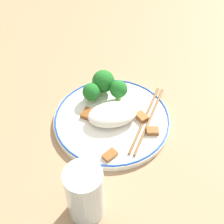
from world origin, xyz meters
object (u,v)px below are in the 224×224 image
object	(u,v)px
plate	(112,120)
chopsticks	(147,119)
broccoli_back_center	(102,81)
broccoli_back_left	(119,89)
drinking_glass	(85,194)
broccoli_back_right	(91,92)

from	to	relation	value
plate	chopsticks	xyz separation A→B (m)	(0.07, -0.02, 0.01)
chopsticks	broccoli_back_center	bearing A→B (deg)	124.60
plate	broccoli_back_left	bearing A→B (deg)	62.62
plate	broccoli_back_center	bearing A→B (deg)	91.60
plate	chopsticks	bearing A→B (deg)	-17.26
plate	broccoli_back_left	distance (m)	0.07
drinking_glass	broccoli_back_left	bearing A→B (deg)	64.22
broccoli_back_center	broccoli_back_left	bearing A→B (deg)	-47.61
broccoli_back_center	drinking_glass	bearing A→B (deg)	-107.53
chopsticks	drinking_glass	xyz separation A→B (m)	(-0.17, -0.17, 0.04)
broccoli_back_center	broccoli_back_right	world-z (taller)	broccoli_back_center
broccoli_back_center	broccoli_back_right	bearing A→B (deg)	-142.96
plate	broccoli_back_left	world-z (taller)	broccoli_back_left
plate	chopsticks	size ratio (longest dim) A/B	1.45
chopsticks	drinking_glass	size ratio (longest dim) A/B	1.52
plate	chopsticks	distance (m)	0.08
broccoli_back_right	drinking_glass	bearing A→B (deg)	-102.64
broccoli_back_left	broccoli_back_center	bearing A→B (deg)	132.39
broccoli_back_left	chopsticks	bearing A→B (deg)	-59.32
plate	drinking_glass	distance (m)	0.22
broccoli_back_right	broccoli_back_center	bearing A→B (deg)	37.04
plate	chopsticks	world-z (taller)	chopsticks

